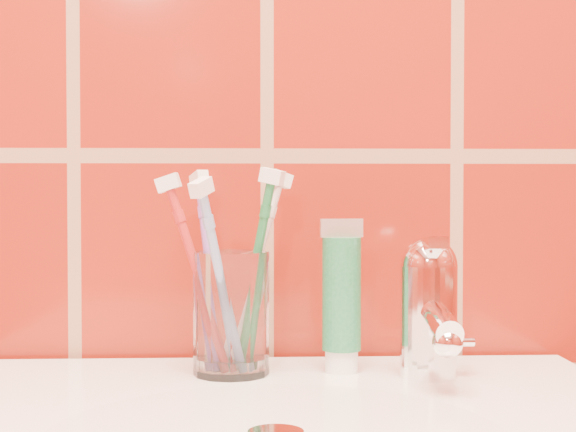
{
  "coord_description": "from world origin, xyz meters",
  "views": [
    {
      "loc": [
        -0.02,
        0.36,
        1.01
      ],
      "look_at": [
        0.02,
        1.08,
        0.99
      ],
      "focal_mm": 55.0,
      "sensor_mm": 36.0,
      "label": 1
    }
  ],
  "objects": [
    {
      "name": "glass_tumbler",
      "position": [
        -0.03,
        1.11,
        0.9
      ],
      "size": [
        0.07,
        0.07,
        0.11
      ],
      "primitive_type": "cylinder",
      "rotation": [
        0.0,
        0.0,
        -0.04
      ],
      "color": "white",
      "rests_on": "pedestal_sink"
    },
    {
      "name": "toothpaste_tube",
      "position": [
        0.06,
        1.12,
        0.91
      ],
      "size": [
        0.04,
        0.03,
        0.13
      ],
      "rotation": [
        0.0,
        0.0,
        0.17
      ],
      "color": "white",
      "rests_on": "pedestal_sink"
    },
    {
      "name": "faucet",
      "position": [
        0.14,
        1.09,
        0.91
      ],
      "size": [
        0.05,
        0.11,
        0.12
      ],
      "color": "white",
      "rests_on": "pedestal_sink"
    },
    {
      "name": "toothbrush_0",
      "position": [
        -0.01,
        1.13,
        0.94
      ],
      "size": [
        0.12,
        0.11,
        0.19
      ],
      "primitive_type": null,
      "rotation": [
        0.32,
        0.0,
        2.04
      ],
      "color": "silver",
      "rests_on": "glass_tumbler"
    },
    {
      "name": "toothbrush_1",
      "position": [
        -0.05,
        1.13,
        0.94
      ],
      "size": [
        0.09,
        0.12,
        0.19
      ],
      "primitive_type": null,
      "rotation": [
        0.29,
        0.0,
        -2.67
      ],
      "color": "#7D4CA4",
      "rests_on": "glass_tumbler"
    },
    {
      "name": "toothbrush_2",
      "position": [
        -0.01,
        1.11,
        0.94
      ],
      "size": [
        0.09,
        0.08,
        0.19
      ],
      "primitive_type": null,
      "rotation": [
        0.21,
        0.0,
        1.13
      ],
      "color": "#1D6E39",
      "rests_on": "glass_tumbler"
    },
    {
      "name": "toothbrush_3",
      "position": [
        -0.06,
        1.11,
        0.94
      ],
      "size": [
        0.1,
        0.09,
        0.18
      ],
      "primitive_type": null,
      "rotation": [
        0.32,
        0.0,
        -1.72
      ],
      "color": "maroon",
      "rests_on": "glass_tumbler"
    },
    {
      "name": "toothbrush_4",
      "position": [
        -0.04,
        1.09,
        0.93
      ],
      "size": [
        0.11,
        0.13,
        0.19
      ],
      "primitive_type": null,
      "rotation": [
        0.33,
        0.0,
        -0.6
      ],
      "color": "#7699D2",
      "rests_on": "glass_tumbler"
    }
  ]
}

